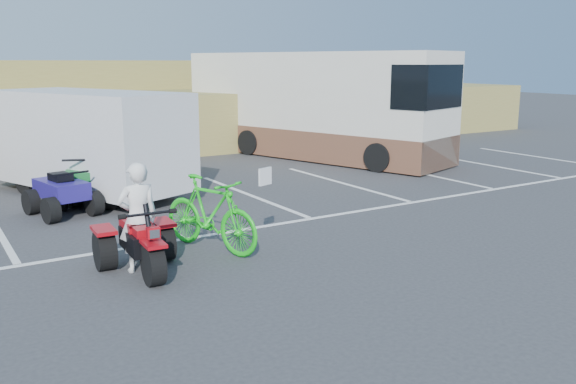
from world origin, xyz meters
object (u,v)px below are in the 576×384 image
rider (138,217)px  rv_motorhome (313,113)px  red_trike_atv (144,273)px  green_dirt_bike (210,213)px  cargo_trailer (88,140)px  quad_atv_green (90,204)px  quad_atv_blue (64,215)px

rider → rv_motorhome: size_ratio=0.17×
red_trike_atv → green_dirt_bike: bearing=24.8°
rider → green_dirt_bike: 1.39m
cargo_trailer → rv_motorhome: rv_motorhome is taller
red_trike_atv → rider: size_ratio=0.97×
rv_motorhome → quad_atv_green: rv_motorhome is taller
red_trike_atv → cargo_trailer: (0.76, 5.93, 1.30)m
green_dirt_bike → cargo_trailer: (-0.57, 5.40, 0.68)m
red_trike_atv → rv_motorhome: bearing=46.8°
quad_atv_green → rv_motorhome: bearing=43.3°
green_dirt_bike → rv_motorhome: bearing=26.8°
green_dirt_bike → rv_motorhome: rv_motorhome is taller
rv_motorhome → cargo_trailer: bearing=177.8°
quad_atv_blue → quad_atv_green: size_ratio=0.87×
rider → quad_atv_blue: size_ratio=1.11×
red_trike_atv → green_dirt_bike: 1.56m
cargo_trailer → rider: bearing=-119.3°
green_dirt_bike → rv_motorhome: (7.17, 7.57, 0.81)m
rider → cargo_trailer: size_ratio=0.30×
rv_motorhome → quad_atv_blue: 9.64m
quad_atv_blue → rider: bearing=-98.2°
rv_motorhome → quad_atv_green: bearing=-176.4°
red_trike_atv → quad_atv_blue: size_ratio=1.08×
red_trike_atv → quad_atv_green: (0.47, 4.95, 0.00)m
green_dirt_bike → rv_motorhome: size_ratio=0.22×
rv_motorhome → green_dirt_bike: bearing=-151.3°
cargo_trailer → green_dirt_bike: bearing=-105.9°
red_trike_atv → rv_motorhome: rv_motorhome is taller
green_dirt_bike → quad_atv_green: (-0.86, 4.43, -0.62)m
rider → quad_atv_blue: rider is taller
red_trike_atv → cargo_trailer: cargo_trailer is taller
quad_atv_green → quad_atv_blue: bearing=-113.7°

